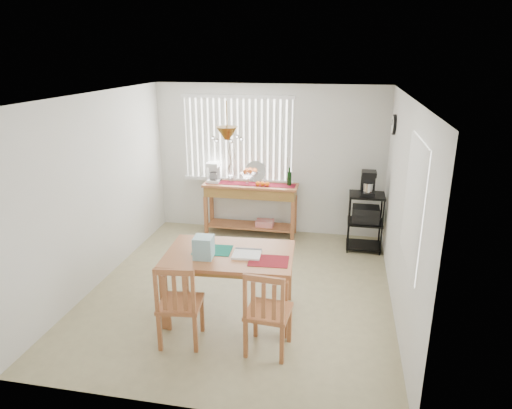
% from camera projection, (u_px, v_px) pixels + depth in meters
% --- Properties ---
extents(ground, '(4.00, 4.50, 0.01)m').
position_uv_depth(ground, '(241.00, 289.00, 6.27)').
color(ground, tan).
extents(room_shell, '(4.20, 4.70, 2.70)m').
position_uv_depth(room_shell, '(240.00, 169.00, 5.75)').
color(room_shell, silver).
rests_on(room_shell, ground).
extents(sideboard, '(1.64, 0.46, 0.92)m').
position_uv_depth(sideboard, '(251.00, 197.00, 7.96)').
color(sideboard, '#AD663A').
rests_on(sideboard, ground).
extents(sideboard_items, '(1.56, 0.39, 0.71)m').
position_uv_depth(sideboard_items, '(236.00, 175.00, 7.91)').
color(sideboard_items, maroon).
rests_on(sideboard_items, sideboard).
extents(wire_cart, '(0.56, 0.45, 0.95)m').
position_uv_depth(wire_cart, '(365.00, 217.00, 7.36)').
color(wire_cart, black).
rests_on(wire_cart, ground).
extents(cart_items, '(0.22, 0.27, 0.39)m').
position_uv_depth(cart_items, '(368.00, 183.00, 7.20)').
color(cart_items, black).
rests_on(cart_items, wire_cart).
extents(dining_table, '(1.58, 1.07, 0.81)m').
position_uv_depth(dining_table, '(230.00, 260.00, 5.47)').
color(dining_table, '#AD663A').
rests_on(dining_table, ground).
extents(table_items, '(1.19, 0.53, 0.26)m').
position_uv_depth(table_items, '(215.00, 249.00, 5.31)').
color(table_items, '#136C58').
rests_on(table_items, dining_table).
extents(chair_left, '(0.51, 0.51, 0.99)m').
position_uv_depth(chair_left, '(179.00, 304.00, 4.96)').
color(chair_left, '#AD663A').
rests_on(chair_left, ground).
extents(chair_right, '(0.49, 0.49, 0.99)m').
position_uv_depth(chair_right, '(267.00, 312.00, 4.81)').
color(chair_right, '#AD663A').
rests_on(chair_right, ground).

